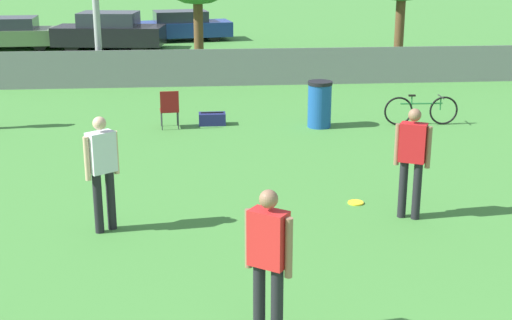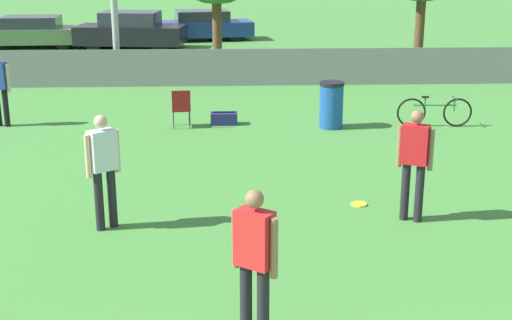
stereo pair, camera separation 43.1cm
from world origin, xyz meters
The scene contains 12 objects.
fence_backline centered at (0.00, 18.00, 0.55)m, with size 26.57×0.07×1.21m.
player_defender_red centered at (-0.96, 3.70, 1.00)m, with size 0.46×0.40×1.73m.
player_receiver_white centered at (-3.02, 7.01, 1.00)m, with size 0.45×0.41×1.73m.
player_thrower_red centered at (1.58, 7.11, 1.00)m, with size 0.50×0.37×1.73m.
frisbee_disc centered at (0.91, 7.80, 0.01)m, with size 0.26×0.26×0.03m.
folding_chair_sideline centered at (-2.24, 12.99, 0.50)m, with size 0.45×0.46×0.89m.
bicycle_sideline centered at (3.59, 12.85, 0.35)m, with size 1.74×0.44×0.72m.
trash_bin centered at (1.19, 12.87, 0.54)m, with size 0.56×0.56×1.07m.
gear_bag_sideline centered at (-1.27, 13.29, 0.14)m, with size 0.62×0.34×0.30m.
parked_car_olive centered at (-9.02, 26.60, 0.62)m, with size 4.32×2.03×1.25m.
parked_car_dark centered at (-4.96, 25.99, 0.71)m, with size 4.46×2.35×1.48m.
parked_car_blue centered at (-2.17, 28.51, 0.63)m, with size 4.51×2.34×1.28m.
Camera 1 is at (-1.68, -2.93, 4.07)m, focal length 50.00 mm.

